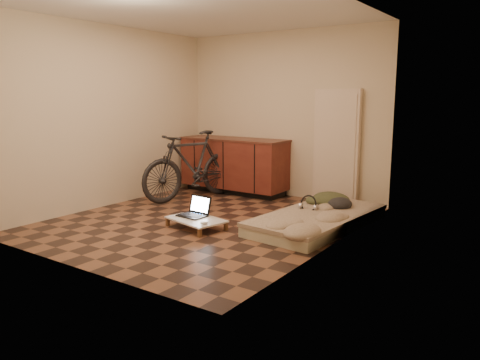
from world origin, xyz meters
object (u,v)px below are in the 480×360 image
Objects in this scene: lap_desk at (196,220)px; laptop at (195,212)px; futon at (318,220)px; bicycle at (192,162)px.

laptop reaches higher than lap_desk.
futon is 1.50m from lap_desk.
lap_desk is 2.19× the size of laptop.
lap_desk is at bearing -137.13° from futon.
futon reaches higher than lap_desk.
laptop reaches higher than futon.
bicycle is 4.97× the size of laptop.
bicycle reaches higher than lap_desk.
futon is 1.54m from laptop.
lap_desk is 0.17m from laptop.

